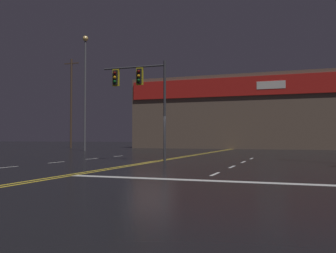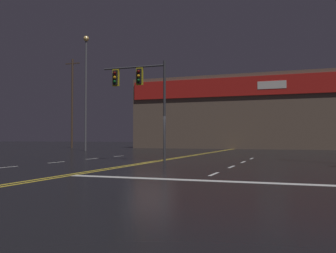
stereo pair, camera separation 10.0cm
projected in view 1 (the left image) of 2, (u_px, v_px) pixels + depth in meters
name	position (u px, v px, depth m)	size (l,w,h in m)	color
ground_plane	(151.00, 162.00, 20.05)	(200.00, 200.00, 0.00)	black
road_markings	(156.00, 164.00, 18.45)	(13.91, 60.00, 0.01)	gold
traffic_signal_median	(139.00, 86.00, 21.19)	(3.83, 0.36, 5.59)	#38383D
streetlight_median_approach	(85.00, 79.00, 38.00)	(0.56, 0.56, 11.74)	#59595E
building_backdrop	(238.00, 114.00, 49.00)	(25.91, 10.23, 8.94)	brown
utility_pole_row	(208.00, 102.00, 43.79)	(45.34, 0.26, 11.93)	#4C3828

